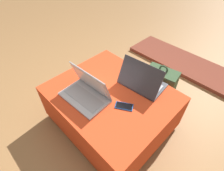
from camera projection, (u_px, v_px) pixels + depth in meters
ground_plane at (111, 121)px, 1.68m from camera, size 14.00×14.00×0.00m
ottoman at (111, 108)px, 1.54m from camera, size 0.96×0.81×0.40m
laptop_near at (87, 92)px, 1.34m from camera, size 0.38×0.25×0.24m
laptop_far at (142, 81)px, 1.42m from camera, size 0.38×0.28×0.23m
cell_phone at (124, 106)px, 1.29m from camera, size 0.15×0.13×0.01m
backpack at (159, 87)px, 1.73m from camera, size 0.31×0.25×0.48m
fireplace_hearth at (182, 62)px, 2.33m from camera, size 1.40×0.50×0.04m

